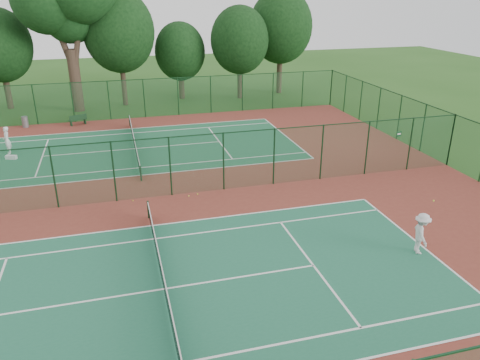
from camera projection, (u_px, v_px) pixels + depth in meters
name	position (u px, v px, depth m)	size (l,w,h in m)	color
ground	(145.00, 198.00, 26.50)	(120.00, 120.00, 0.00)	#27551A
red_pad	(145.00, 198.00, 26.49)	(40.00, 36.00, 0.01)	maroon
court_near	(164.00, 289.00, 18.47)	(23.77, 10.97, 0.01)	#1F6446
court_far	(135.00, 149.00, 34.51)	(23.77, 10.97, 0.01)	#1E5F3B
fence_north	(127.00, 99.00, 41.87)	(40.00, 0.09, 3.50)	#1A4F2A
fence_east	(451.00, 140.00, 30.71)	(0.09, 36.00, 3.50)	#1B512D
fence_divider	(142.00, 169.00, 25.82)	(40.00, 0.09, 3.50)	#174727
tennis_net_near	(163.00, 278.00, 18.27)	(0.10, 12.90, 0.97)	black
tennis_net_far	(134.00, 142.00, 34.31)	(0.10, 12.90, 0.97)	#12321C
player_near	(421.00, 233.00, 20.67)	(1.24, 0.71, 1.92)	silver
player_far	(7.00, 140.00, 33.11)	(0.72, 0.47, 1.98)	silver
trash_bin	(25.00, 122.00, 39.66)	(0.52, 0.52, 0.93)	slate
bench	(78.00, 120.00, 40.29)	(1.55, 0.97, 0.93)	black
kit_bag	(11.00, 157.00, 32.38)	(0.74, 0.28, 0.28)	silver
stray_ball_a	(189.00, 196.00, 26.64)	(0.07, 0.07, 0.07)	#E3F138
stray_ball_b	(198.00, 194.00, 26.88)	(0.08, 0.08, 0.08)	yellow
stray_ball_c	(133.00, 201.00, 26.06)	(0.06, 0.06, 0.06)	yellow
evergreen_row	(130.00, 103.00, 48.23)	(39.00, 5.00, 12.00)	black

